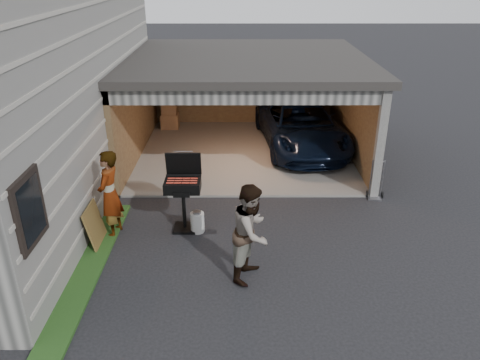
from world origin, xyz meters
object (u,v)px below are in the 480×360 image
object	(u,v)px
plywood_panel	(95,226)
woman	(110,194)
minivan	(301,127)
bbq_grill	(183,187)
man	(252,232)
hand_truck	(375,191)
propane_tank	(197,222)

from	to	relation	value
plywood_panel	woman	bearing A→B (deg)	57.45
minivan	bbq_grill	xyz separation A→B (m)	(-3.07, -4.86, 0.31)
woman	man	distance (m)	3.23
man	hand_truck	distance (m)	4.46
minivan	woman	xyz separation A→B (m)	(-4.55, -5.09, 0.27)
woman	propane_tank	world-z (taller)	woman
man	bbq_grill	size ratio (longest dim) A/B	1.11
minivan	man	world-z (taller)	man
minivan	hand_truck	xyz separation A→B (m)	(1.44, -3.43, -0.49)
minivan	plywood_panel	size ratio (longest dim) A/B	5.56
minivan	hand_truck	distance (m)	3.76
minivan	woman	world-z (taller)	woman
woman	bbq_grill	size ratio (longest dim) A/B	1.14
man	hand_truck	size ratio (longest dim) A/B	1.87
woman	man	xyz separation A→B (m)	(2.88, -1.46, -0.02)
bbq_grill	hand_truck	xyz separation A→B (m)	(4.51, 1.42, -0.80)
plywood_panel	hand_truck	xyz separation A→B (m)	(6.25, 2.06, -0.24)
minivan	woman	bearing A→B (deg)	-137.70
bbq_grill	propane_tank	bearing A→B (deg)	-25.93
woman	bbq_grill	bearing A→B (deg)	106.28
man	plywood_panel	xyz separation A→B (m)	(-3.14, 1.05, -0.49)
woman	propane_tank	distance (m)	1.91
hand_truck	woman	bearing A→B (deg)	-154.38
bbq_grill	woman	bearing A→B (deg)	-170.98
woman	hand_truck	size ratio (longest dim) A/B	1.92
minivan	bbq_grill	distance (m)	5.76
plywood_panel	minivan	bearing A→B (deg)	48.81
man	propane_tank	bearing A→B (deg)	58.42
plywood_panel	hand_truck	distance (m)	6.59
propane_tank	plywood_panel	xyz separation A→B (m)	(-2.02, -0.50, 0.21)
plywood_panel	hand_truck	size ratio (longest dim) A/B	0.89
man	woman	bearing A→B (deg)	85.94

